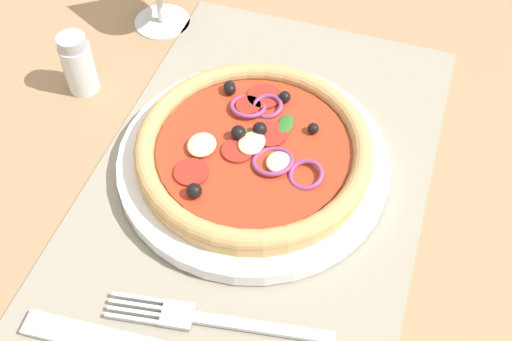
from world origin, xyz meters
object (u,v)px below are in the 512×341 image
(plate, at_px, (254,161))
(pepper_shaker, at_px, (78,64))
(pizza, at_px, (253,148))
(fork, at_px, (207,319))

(plate, height_order, pepper_shaker, pepper_shaker)
(pizza, xyz_separation_m, pepper_shaker, (0.05, 0.20, 0.00))
(pizza, relative_size, pepper_shaker, 3.22)
(pizza, bearing_deg, plate, -154.53)
(pizza, distance_m, pepper_shaker, 0.21)
(plate, relative_size, pizza, 1.16)
(plate, xyz_separation_m, fork, (-0.16, -0.01, -0.00))
(plate, height_order, pizza, pizza)
(fork, relative_size, pepper_shaker, 2.69)
(pepper_shaker, bearing_deg, pizza, -103.22)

